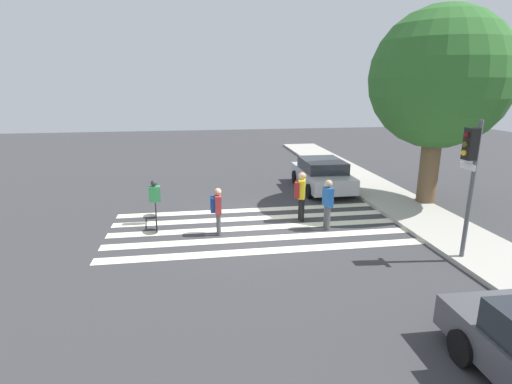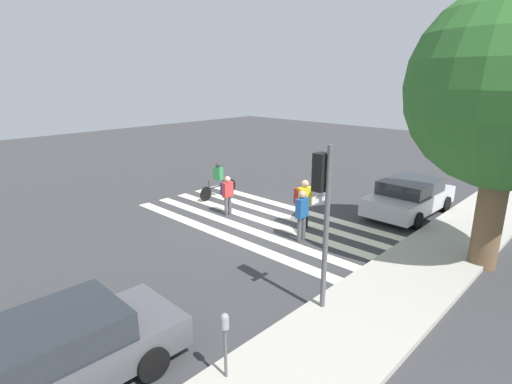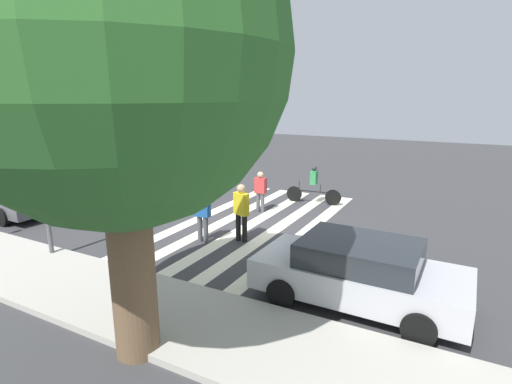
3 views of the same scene
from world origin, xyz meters
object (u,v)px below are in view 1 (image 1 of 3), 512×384
(pedestrian_adult_tall_backpack, at_px, (217,208))
(cyclist_far_lane, at_px, (155,201))
(traffic_light, at_px, (470,165))
(pedestrian_child_with_backpack, at_px, (301,193))
(street_tree, at_px, (439,79))
(car_parked_dark_suv, at_px, (322,174))
(pedestrian_adult_yellow_jacket, at_px, (328,202))

(pedestrian_adult_tall_backpack, height_order, cyclist_far_lane, cyclist_far_lane)
(traffic_light, bearing_deg, cyclist_far_lane, -117.31)
(traffic_light, distance_m, pedestrian_child_with_backpack, 5.60)
(street_tree, xyz_separation_m, car_parked_dark_suv, (-2.98, -3.50, -4.26))
(traffic_light, distance_m, pedestrian_adult_yellow_jacket, 4.51)
(pedestrian_adult_yellow_jacket, distance_m, cyclist_far_lane, 6.02)
(car_parked_dark_suv, bearing_deg, pedestrian_adult_tall_backpack, -44.82)
(street_tree, bearing_deg, cyclist_far_lane, -86.30)
(street_tree, relative_size, car_parked_dark_suv, 1.73)
(cyclist_far_lane, bearing_deg, pedestrian_child_with_backpack, 79.33)
(car_parked_dark_suv, bearing_deg, cyclist_far_lane, -62.25)
(pedestrian_child_with_backpack, relative_size, cyclist_far_lane, 0.78)
(street_tree, height_order, car_parked_dark_suv, street_tree)
(pedestrian_adult_tall_backpack, height_order, car_parked_dark_suv, pedestrian_adult_tall_backpack)
(traffic_light, distance_m, car_parked_dark_suv, 8.51)
(traffic_light, bearing_deg, pedestrian_adult_tall_backpack, -115.29)
(pedestrian_adult_tall_backpack, bearing_deg, street_tree, 104.50)
(cyclist_far_lane, xyz_separation_m, car_parked_dark_suv, (-3.68, 7.30, -0.13))
(pedestrian_adult_yellow_jacket, bearing_deg, pedestrian_adult_tall_backpack, 84.74)
(pedestrian_adult_yellow_jacket, distance_m, pedestrian_child_with_backpack, 1.20)
(street_tree, distance_m, cyclist_far_lane, 11.59)
(cyclist_far_lane, bearing_deg, pedestrian_adult_yellow_jacket, 70.56)
(pedestrian_adult_tall_backpack, distance_m, cyclist_far_lane, 2.51)
(cyclist_far_lane, bearing_deg, traffic_light, 57.03)
(traffic_light, distance_m, cyclist_far_lane, 9.93)
(pedestrian_adult_yellow_jacket, bearing_deg, traffic_light, -141.51)
(traffic_light, relative_size, street_tree, 0.51)
(street_tree, bearing_deg, pedestrian_adult_yellow_jacket, -66.74)
(pedestrian_adult_tall_backpack, height_order, pedestrian_child_with_backpack, pedestrian_child_with_backpack)
(pedestrian_adult_tall_backpack, distance_m, car_parked_dark_suv, 7.26)
(pedestrian_adult_tall_backpack, xyz_separation_m, cyclist_far_lane, (-1.37, -2.10, -0.06))
(pedestrian_child_with_backpack, xyz_separation_m, cyclist_far_lane, (-0.45, -5.16, -0.19))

